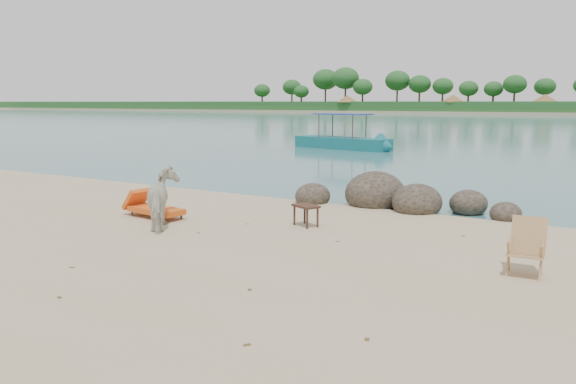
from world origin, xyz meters
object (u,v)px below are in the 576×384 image
at_px(boulders, 392,198).
at_px(cow, 164,199).
at_px(deck_chair, 525,250).
at_px(side_table, 306,217).
at_px(lounge_chair, 156,208).
at_px(boat_near, 342,120).

xyz_separation_m(boulders, cow, (-3.62, -5.51, 0.47)).
bearing_deg(deck_chair, side_table, 160.46).
xyz_separation_m(boulders, deck_chair, (4.32, -5.14, 0.25)).
relative_size(boulders, lounge_chair, 3.21).
height_order(side_table, deck_chair, deck_chair).
bearing_deg(lounge_chair, deck_chair, 4.13).
bearing_deg(lounge_chair, boat_near, 110.32).
distance_m(cow, lounge_chair, 1.29).
bearing_deg(boat_near, side_table, -55.14).
distance_m(boulders, side_table, 3.76).
bearing_deg(deck_chair, boulders, 126.46).
xyz_separation_m(deck_chair, boat_near, (-14.61, 23.25, 1.35)).
xyz_separation_m(side_table, deck_chair, (5.12, -1.46, 0.24)).
height_order(deck_chair, boat_near, boat_near).
distance_m(boulders, lounge_chair, 6.64).
relative_size(side_table, deck_chair, 0.65).
bearing_deg(boat_near, cow, -62.91).
relative_size(boulders, cow, 3.76).
relative_size(side_table, boat_near, 0.08).
distance_m(boulders, cow, 6.61).
height_order(lounge_chair, deck_chair, deck_chair).
bearing_deg(boat_near, deck_chair, -46.53).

